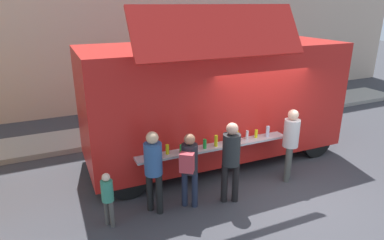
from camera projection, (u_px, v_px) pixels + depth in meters
name	position (u px, v px, depth m)	size (l,w,h in m)	color
ground_plane	(284.00, 192.00, 7.43)	(60.00, 60.00, 0.00)	#38383D
curb_strip	(49.00, 144.00, 9.75)	(28.00, 1.60, 0.15)	#9E998E
food_truck_main	(214.00, 98.00, 8.56)	(6.55, 3.10, 3.93)	red
trash_bin	(287.00, 99.00, 12.67)	(0.60, 0.60, 1.02)	#2D5F39
customer_front_ordering	(231.00, 156.00, 6.75)	(0.36, 0.36, 1.75)	black
customer_mid_with_backpack	(189.00, 164.00, 6.57)	(0.47, 0.51, 1.59)	#1E2539
customer_rear_waiting	(153.00, 165.00, 6.40)	(0.35, 0.35, 1.71)	black
customer_extra_browsing	(291.00, 139.00, 7.63)	(0.35, 0.35, 1.73)	#4A4A44
child_near_queue	(108.00, 195.00, 6.10)	(0.22, 0.22, 1.09)	#494743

